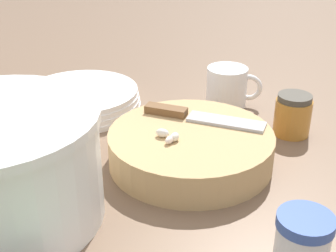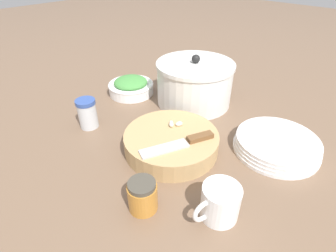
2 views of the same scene
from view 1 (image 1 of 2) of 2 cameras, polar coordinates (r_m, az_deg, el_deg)
The scene contains 7 objects.
ground_plane at distance 0.72m, azimuth 0.08°, elevation -4.92°, with size 5.00×5.00×0.00m, color brown.
cutting_board at distance 0.72m, azimuth 2.78°, elevation -2.64°, with size 0.25×0.25×0.05m.
chef_knife at distance 0.75m, azimuth 3.66°, elevation 1.22°, with size 0.10×0.19×0.01m.
garlic_cloves at distance 0.69m, azimuth 0.05°, elevation -1.22°, with size 0.04×0.04×0.01m.
coffee_mug at distance 0.92m, azimuth 7.30°, elevation 4.79°, with size 0.08×0.11×0.08m.
plate_stack at distance 0.92m, azimuth -10.50°, elevation 3.24°, with size 0.23×0.23×0.04m.
honey_jar at distance 0.83m, azimuth 14.96°, elevation 1.32°, with size 0.06×0.06×0.07m.
Camera 1 is at (-0.62, 0.03, 0.38)m, focal length 50.00 mm.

